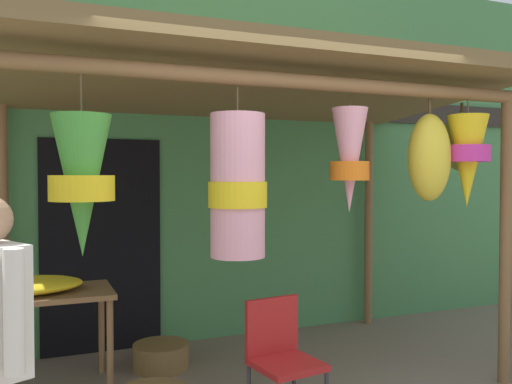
{
  "coord_description": "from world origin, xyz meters",
  "views": [
    {
      "loc": [
        -1.56,
        -3.06,
        1.66
      ],
      "look_at": [
        0.16,
        1.11,
        1.52
      ],
      "focal_mm": 38.32,
      "sensor_mm": 36.0,
      "label": 1
    }
  ],
  "objects_px": {
    "folding_chair": "(280,352)",
    "wicker_basket_spare": "(161,356)",
    "display_table": "(13,305)",
    "flower_heap_on_table": "(28,285)"
  },
  "relations": [
    {
      "from": "flower_heap_on_table",
      "to": "wicker_basket_spare",
      "type": "distance_m",
      "value": 1.28
    },
    {
      "from": "display_table",
      "to": "wicker_basket_spare",
      "type": "height_order",
      "value": "display_table"
    },
    {
      "from": "display_table",
      "to": "wicker_basket_spare",
      "type": "distance_m",
      "value": 1.3
    },
    {
      "from": "display_table",
      "to": "flower_heap_on_table",
      "type": "bearing_deg",
      "value": -4.81
    },
    {
      "from": "display_table",
      "to": "folding_chair",
      "type": "relative_size",
      "value": 1.71
    },
    {
      "from": "display_table",
      "to": "folding_chair",
      "type": "distance_m",
      "value": 2.05
    },
    {
      "from": "wicker_basket_spare",
      "to": "folding_chair",
      "type": "bearing_deg",
      "value": -70.63
    },
    {
      "from": "folding_chair",
      "to": "wicker_basket_spare",
      "type": "relative_size",
      "value": 1.76
    },
    {
      "from": "display_table",
      "to": "wicker_basket_spare",
      "type": "xyz_separation_m",
      "value": [
        1.15,
        0.16,
        -0.58
      ]
    },
    {
      "from": "folding_chair",
      "to": "display_table",
      "type": "bearing_deg",
      "value": 143.31
    }
  ]
}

